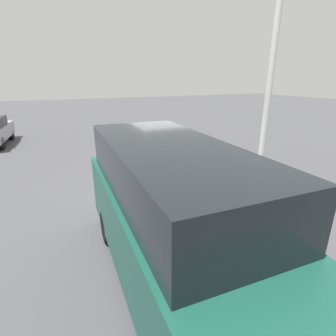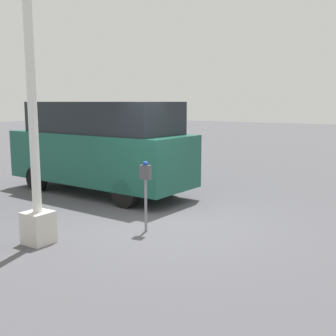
{
  "view_description": "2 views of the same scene",
  "coord_description": "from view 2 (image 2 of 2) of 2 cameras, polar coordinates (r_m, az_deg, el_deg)",
  "views": [
    {
      "loc": [
        6.22,
        -2.99,
        3.31
      ],
      "look_at": [
        0.58,
        -0.42,
        1.16
      ],
      "focal_mm": 28.0,
      "sensor_mm": 36.0,
      "label": 1
    },
    {
      "loc": [
        -4.61,
        6.66,
        2.39
      ],
      "look_at": [
        0.41,
        -0.88,
        0.96
      ],
      "focal_mm": 45.0,
      "sensor_mm": 36.0,
      "label": 2
    }
  ],
  "objects": [
    {
      "name": "parking_meter_near",
      "position": [
        7.7,
        -3.06,
        -1.59
      ],
      "size": [
        0.21,
        0.13,
        1.33
      ],
      "rotation": [
        0.0,
        0.0,
        0.13
      ],
      "color": "gray",
      "rests_on": "ground"
    },
    {
      "name": "ground_plane",
      "position": [
        8.45,
        -0.99,
        -7.46
      ],
      "size": [
        80.0,
        80.0,
        0.0
      ],
      "primitive_type": "plane",
      "color": "#4C4C51"
    },
    {
      "name": "parked_van",
      "position": [
        11.09,
        -9.19,
        3.05
      ],
      "size": [
        5.2,
        2.0,
        2.39
      ],
      "rotation": [
        0.0,
        0.0,
        -0.04
      ],
      "color": "#195142",
      "rests_on": "ground"
    },
    {
      "name": "lamp_post",
      "position": [
        7.25,
        -17.81,
        5.93
      ],
      "size": [
        0.44,
        0.44,
        6.38
      ],
      "color": "beige",
      "rests_on": "ground"
    }
  ]
}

